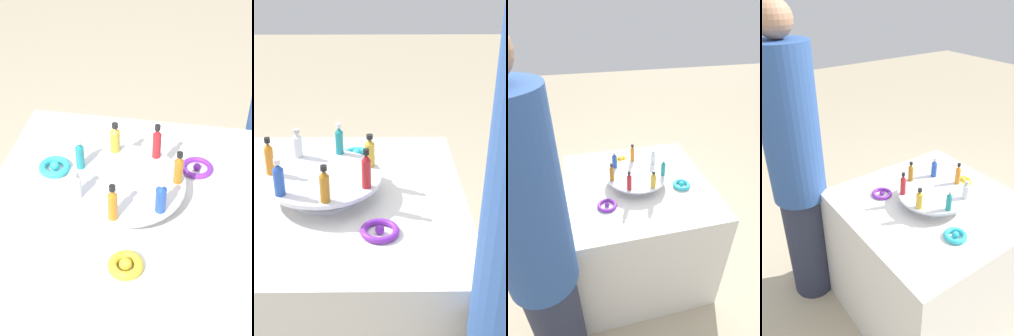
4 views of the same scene
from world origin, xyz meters
TOP-DOWN VIEW (x-y plane):
  - ground_plane at (0.00, 0.00)m, footprint 12.00×12.00m
  - party_table at (0.00, 0.00)m, footprint 0.85×0.85m
  - display_stand at (0.00, 0.00)m, footprint 0.35×0.35m
  - bottle_amber at (-0.02, 0.15)m, footprint 0.03×0.03m
  - bottle_red at (-0.13, 0.07)m, footprint 0.03×0.03m
  - bottle_gold at (-0.14, -0.06)m, footprint 0.03×0.03m
  - bottle_teal at (-0.04, -0.15)m, footprint 0.03×0.03m
  - bottle_clear at (0.09, -0.12)m, footprint 0.03×0.03m
  - bottle_orange at (0.15, -0.01)m, footprint 0.03×0.03m
  - bottle_blue at (0.10, 0.11)m, footprint 0.03×0.03m
  - ribbon_bow_gold at (0.26, 0.04)m, footprint 0.09×0.09m
  - ribbon_bow_purple at (-0.17, 0.20)m, footprint 0.10×0.10m
  - ribbon_bow_teal at (-0.09, -0.25)m, footprint 0.10×0.10m
  - person_figure at (-0.49, 0.52)m, footprint 0.28×0.28m

SIDE VIEW (x-z plane):
  - ground_plane at x=0.00m, z-range 0.00..0.00m
  - party_table at x=0.00m, z-range 0.00..0.74m
  - ribbon_bow_purple at x=-0.17m, z-range 0.74..0.76m
  - ribbon_bow_teal at x=-0.09m, z-range 0.74..0.77m
  - ribbon_bow_gold at x=0.26m, z-range 0.74..0.77m
  - display_stand at x=0.00m, z-range 0.75..0.82m
  - person_figure at x=-0.49m, z-range 0.01..1.66m
  - bottle_clear at x=0.09m, z-range 0.80..0.90m
  - bottle_gold at x=-0.14m, z-range 0.80..0.91m
  - bottle_teal at x=-0.04m, z-range 0.80..0.91m
  - bottle_amber at x=-0.02m, z-range 0.80..0.91m
  - bottle_blue at x=0.10m, z-range 0.80..0.91m
  - bottle_orange at x=0.15m, z-range 0.80..0.92m
  - bottle_red at x=-0.13m, z-range 0.80..0.92m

